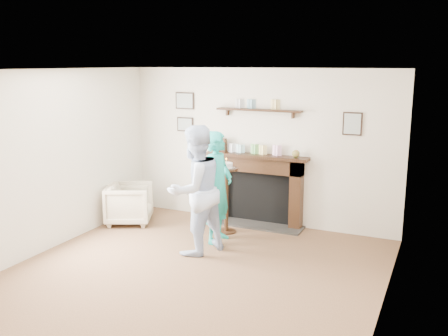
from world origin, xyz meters
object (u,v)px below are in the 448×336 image
(armchair, at_px, (130,223))
(man, at_px, (196,252))
(pedestal_table, at_px, (226,187))
(woman, at_px, (218,241))

(armchair, distance_m, man, 1.74)
(armchair, bearing_deg, man, -139.02)
(man, bearing_deg, armchair, -91.31)
(man, distance_m, pedestal_table, 1.19)
(man, bearing_deg, woman, -167.25)
(woman, distance_m, pedestal_table, 0.83)
(pedestal_table, bearing_deg, man, -92.34)
(woman, relative_size, pedestal_table, 1.40)
(armchair, xyz_separation_m, man, (1.59, -0.70, 0.00))
(armchair, height_order, woman, woman)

